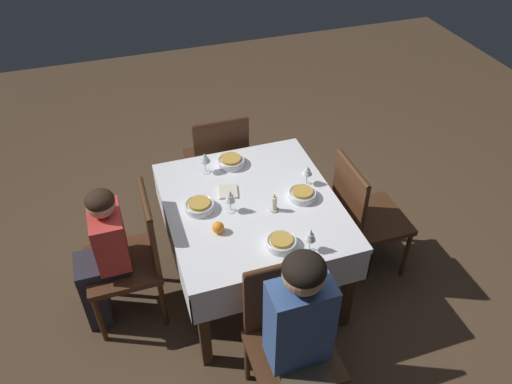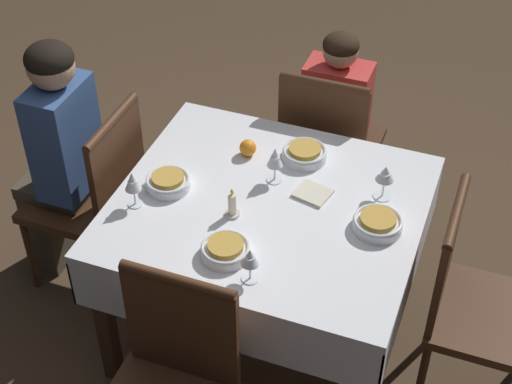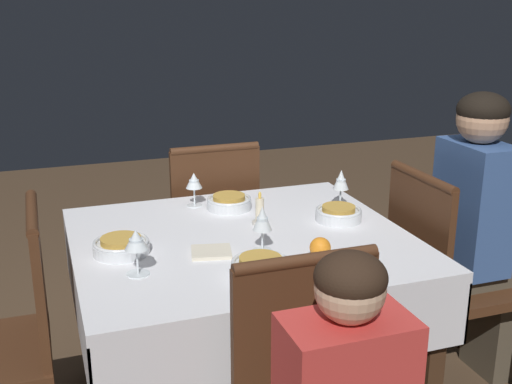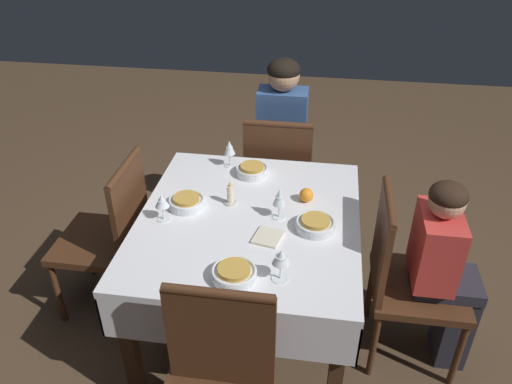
{
  "view_description": "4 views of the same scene",
  "coord_description": "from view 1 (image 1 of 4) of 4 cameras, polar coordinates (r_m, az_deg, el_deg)",
  "views": [
    {
      "loc": [
        2.19,
        -0.69,
        2.71
      ],
      "look_at": [
        0.0,
        0.03,
        0.8
      ],
      "focal_mm": 35.0,
      "sensor_mm": 36.0,
      "label": 1
    },
    {
      "loc": [
        -0.74,
        2.11,
        2.68
      ],
      "look_at": [
        0.02,
        0.07,
        0.83
      ],
      "focal_mm": 55.0,
      "sensor_mm": 36.0,
      "label": 2
    },
    {
      "loc": [
        -0.64,
        -1.99,
        1.54
      ],
      "look_at": [
        0.05,
        -0.02,
        0.89
      ],
      "focal_mm": 45.0,
      "sensor_mm": 36.0,
      "label": 3
    },
    {
      "loc": [
        -1.88,
        -0.32,
        2.09
      ],
      "look_at": [
        -0.01,
        -0.04,
        0.88
      ],
      "focal_mm": 35.0,
      "sensor_mm": 36.0,
      "label": 4
    }
  ],
  "objects": [
    {
      "name": "ground_plane",
      "position": [
        3.55,
        -0.43,
        -10.12
      ],
      "size": [
        8.0,
        8.0,
        0.0
      ],
      "primitive_type": "plane",
      "color": "#4C3826"
    },
    {
      "name": "dining_table",
      "position": [
        3.09,
        -0.48,
        -2.55
      ],
      "size": [
        1.16,
        1.03,
        0.72
      ],
      "color": "silver",
      "rests_on": "ground_plane"
    },
    {
      "name": "chair_east",
      "position": [
        2.68,
        3.75,
        -16.08
      ],
      "size": [
        0.44,
        0.44,
        0.91
      ],
      "rotation": [
        0.0,
        0.0,
        1.57
      ],
      "color": "#472816",
      "rests_on": "ground_plane"
    },
    {
      "name": "chair_south",
      "position": [
        3.13,
        -13.88,
        -6.83
      ],
      "size": [
        0.44,
        0.44,
        0.91
      ],
      "color": "#472816",
      "rests_on": "ground_plane"
    },
    {
      "name": "chair_north",
      "position": [
        3.37,
        12.15,
        -2.38
      ],
      "size": [
        0.44,
        0.44,
        0.91
      ],
      "rotation": [
        0.0,
        0.0,
        3.14
      ],
      "color": "#472816",
      "rests_on": "ground_plane"
    },
    {
      "name": "chair_west",
      "position": [
        3.78,
        -4.32,
        3.77
      ],
      "size": [
        0.44,
        0.44,
        0.91
      ],
      "rotation": [
        0.0,
        0.0,
        -1.57
      ],
      "color": "#472816",
      "rests_on": "ground_plane"
    },
    {
      "name": "person_adult_denim",
      "position": [
        2.45,
        5.3,
        -16.58
      ],
      "size": [
        0.34,
        0.3,
        1.2
      ],
      "rotation": [
        0.0,
        0.0,
        1.57
      ],
      "color": "#4C4233",
      "rests_on": "ground_plane"
    },
    {
      "name": "person_child_red",
      "position": [
        3.1,
        -17.17,
        -6.74
      ],
      "size": [
        0.3,
        0.33,
        1.01
      ],
      "color": "#282833",
      "rests_on": "ground_plane"
    },
    {
      "name": "bowl_east",
      "position": [
        2.75,
        2.93,
        -5.76
      ],
      "size": [
        0.17,
        0.17,
        0.06
      ],
      "color": "silver",
      "rests_on": "dining_table"
    },
    {
      "name": "wine_glass_east",
      "position": [
        2.69,
        6.24,
        -4.94
      ],
      "size": [
        0.06,
        0.06,
        0.15
      ],
      "color": "white",
      "rests_on": "dining_table"
    },
    {
      "name": "bowl_south",
      "position": [
        2.99,
        -6.47,
        -1.57
      ],
      "size": [
        0.18,
        0.18,
        0.06
      ],
      "color": "silver",
      "rests_on": "dining_table"
    },
    {
      "name": "wine_glass_south",
      "position": [
        2.91,
        -2.99,
        -0.53
      ],
      "size": [
        0.06,
        0.06,
        0.16
      ],
      "color": "white",
      "rests_on": "dining_table"
    },
    {
      "name": "bowl_north",
      "position": [
        3.07,
        5.33,
        -0.23
      ],
      "size": [
        0.18,
        0.18,
        0.06
      ],
      "color": "silver",
      "rests_on": "dining_table"
    },
    {
      "name": "wine_glass_north",
      "position": [
        3.13,
        5.86,
        2.41
      ],
      "size": [
        0.07,
        0.07,
        0.14
      ],
      "color": "white",
      "rests_on": "dining_table"
    },
    {
      "name": "bowl_west",
      "position": [
        3.33,
        -2.85,
        3.56
      ],
      "size": [
        0.18,
        0.18,
        0.06
      ],
      "color": "silver",
      "rests_on": "dining_table"
    },
    {
      "name": "wine_glass_west",
      "position": [
        3.23,
        -5.9,
        3.83
      ],
      "size": [
        0.07,
        0.07,
        0.14
      ],
      "color": "white",
      "rests_on": "dining_table"
    },
    {
      "name": "candle_centerpiece",
      "position": [
        2.96,
        2.08,
        -1.45
      ],
      "size": [
        0.06,
        0.06,
        0.12
      ],
      "color": "beige",
      "rests_on": "dining_table"
    },
    {
      "name": "orange_fruit",
      "position": [
        2.83,
        -4.35,
        -4.07
      ],
      "size": [
        0.07,
        0.07,
        0.07
      ],
      "primitive_type": "sphere",
      "color": "orange",
      "rests_on": "dining_table"
    },
    {
      "name": "napkin_red_folded",
      "position": [
        3.11,
        -3.21,
        0.04
      ],
      "size": [
        0.15,
        0.14,
        0.01
      ],
      "rotation": [
        0.0,
        0.0,
        -0.22
      ],
      "color": "beige",
      "rests_on": "dining_table"
    }
  ]
}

